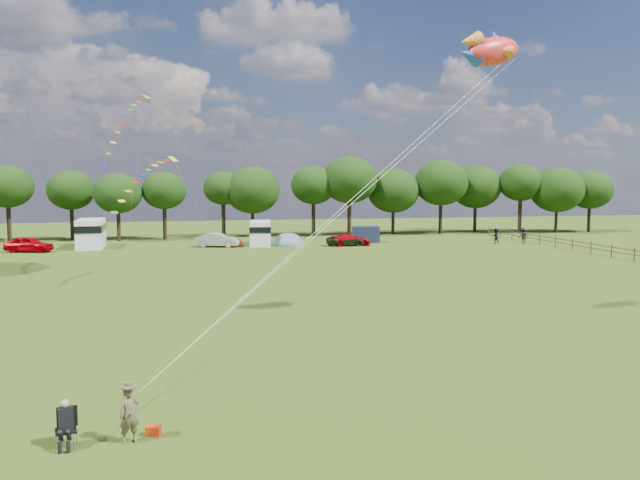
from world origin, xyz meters
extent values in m
plane|color=#1D320C|center=(0.00, 0.00, 0.00)|extent=(180.00, 180.00, 0.00)
cylinder|color=black|center=(-26.90, 55.70, 2.13)|extent=(0.49, 0.49, 4.25)
ellipsoid|color=black|center=(-26.90, 55.70, 6.45)|extent=(5.86, 5.86, 4.98)
cylinder|color=black|center=(-20.03, 56.31, 1.95)|extent=(0.47, 0.47, 3.90)
ellipsoid|color=black|center=(-20.03, 56.31, 6.00)|extent=(5.58, 5.58, 4.74)
cylinder|color=black|center=(-14.36, 53.27, 1.78)|extent=(0.44, 0.44, 3.56)
ellipsoid|color=black|center=(-14.36, 53.27, 5.64)|extent=(5.56, 5.56, 4.73)
cylinder|color=black|center=(-9.09, 54.23, 1.98)|extent=(0.47, 0.47, 3.95)
ellipsoid|color=black|center=(-9.09, 54.23, 5.95)|extent=(5.33, 5.33, 4.53)
cylinder|color=black|center=(-1.92, 56.03, 2.17)|extent=(0.50, 0.50, 4.33)
ellipsoid|color=black|center=(-1.92, 56.03, 6.19)|extent=(4.95, 4.95, 4.21)
cylinder|color=black|center=(1.70, 55.56, 1.66)|extent=(0.43, 0.43, 3.31)
ellipsoid|color=black|center=(1.70, 55.56, 5.95)|extent=(7.03, 7.03, 5.98)
cylinder|color=black|center=(9.66, 55.80, 2.18)|extent=(0.50, 0.50, 4.36)
ellipsoid|color=black|center=(9.66, 55.80, 6.56)|extent=(5.84, 5.84, 4.97)
cylinder|color=black|center=(14.25, 54.92, 2.27)|extent=(0.51, 0.51, 4.55)
ellipsoid|color=black|center=(14.25, 54.92, 7.23)|extent=(7.15, 7.15, 6.08)
cylinder|color=black|center=(20.49, 55.63, 1.61)|extent=(0.42, 0.42, 3.21)
ellipsoid|color=black|center=(20.49, 55.63, 5.80)|extent=(6.90, 6.90, 5.86)
cylinder|color=black|center=(26.98, 54.96, 2.09)|extent=(0.48, 0.48, 4.17)
ellipsoid|color=black|center=(26.98, 54.96, 6.86)|extent=(7.16, 7.16, 6.09)
cylinder|color=black|center=(32.97, 56.89, 1.83)|extent=(0.45, 0.45, 3.66)
ellipsoid|color=black|center=(32.97, 56.89, 6.31)|extent=(7.05, 7.05, 5.99)
cylinder|color=black|center=(38.41, 54.37, 2.32)|extent=(0.52, 0.52, 4.65)
ellipsoid|color=black|center=(38.41, 54.37, 6.88)|extent=(5.96, 5.96, 5.06)
cylinder|color=black|center=(43.16, 53.04, 1.59)|extent=(0.42, 0.42, 3.19)
ellipsoid|color=black|center=(43.16, 53.04, 5.89)|extent=(7.23, 7.23, 6.14)
cylinder|color=black|center=(48.55, 53.44, 1.76)|extent=(0.44, 0.44, 3.52)
ellipsoid|color=black|center=(48.55, 53.44, 5.86)|extent=(6.22, 6.22, 5.28)
cylinder|color=#472D19|center=(32.00, 24.00, 0.60)|extent=(0.12, 0.12, 1.20)
cylinder|color=#472D19|center=(32.00, 27.00, 0.60)|extent=(0.12, 0.12, 1.20)
cylinder|color=#472D19|center=(32.00, 25.50, 0.95)|extent=(0.08, 3.00, 0.08)
cylinder|color=#472D19|center=(32.00, 25.50, 0.55)|extent=(0.08, 3.00, 0.08)
cylinder|color=#472D19|center=(32.00, 30.00, 0.60)|extent=(0.12, 0.12, 1.20)
cylinder|color=#472D19|center=(32.00, 28.50, 0.95)|extent=(0.08, 3.00, 0.08)
cylinder|color=#472D19|center=(32.00, 28.50, 0.55)|extent=(0.08, 3.00, 0.08)
cylinder|color=#472D19|center=(32.00, 33.00, 0.60)|extent=(0.12, 0.12, 1.20)
cylinder|color=#472D19|center=(32.00, 31.50, 0.95)|extent=(0.08, 3.00, 0.08)
cylinder|color=#472D19|center=(32.00, 31.50, 0.55)|extent=(0.08, 3.00, 0.08)
cylinder|color=#472D19|center=(32.00, 36.00, 0.60)|extent=(0.12, 0.12, 1.20)
cylinder|color=#472D19|center=(32.00, 34.50, 0.95)|extent=(0.08, 3.00, 0.08)
cylinder|color=#472D19|center=(32.00, 34.50, 0.55)|extent=(0.08, 3.00, 0.08)
cylinder|color=#472D19|center=(32.00, 39.00, 0.60)|extent=(0.12, 0.12, 1.20)
cylinder|color=#472D19|center=(32.00, 37.50, 0.95)|extent=(0.08, 3.00, 0.08)
cylinder|color=#472D19|center=(32.00, 37.50, 0.55)|extent=(0.08, 3.00, 0.08)
cylinder|color=#472D19|center=(32.00, 42.00, 0.60)|extent=(0.12, 0.12, 1.20)
cylinder|color=#472D19|center=(32.00, 40.50, 0.95)|extent=(0.08, 3.00, 0.08)
cylinder|color=#472D19|center=(32.00, 40.50, 0.55)|extent=(0.08, 3.00, 0.08)
cylinder|color=#472D19|center=(32.00, 45.00, 0.60)|extent=(0.12, 0.12, 1.20)
cylinder|color=#472D19|center=(32.00, 43.50, 0.95)|extent=(0.08, 3.00, 0.08)
cylinder|color=#472D19|center=(32.00, 43.50, 0.55)|extent=(0.08, 3.00, 0.08)
cylinder|color=#472D19|center=(32.00, 48.00, 0.60)|extent=(0.12, 0.12, 1.20)
cylinder|color=#472D19|center=(32.00, 46.50, 0.95)|extent=(0.08, 3.00, 0.08)
cylinder|color=#472D19|center=(32.00, 46.50, 0.55)|extent=(0.08, 3.00, 0.08)
cylinder|color=#472D19|center=(32.00, 51.00, 0.60)|extent=(0.12, 0.12, 1.20)
cylinder|color=#472D19|center=(32.00, 49.50, 0.95)|extent=(0.08, 3.00, 0.08)
cylinder|color=#472D19|center=(32.00, 49.50, 0.55)|extent=(0.08, 3.00, 0.08)
imported|color=#A50009|center=(-21.99, 43.13, 0.79)|extent=(5.05, 3.01, 1.58)
imported|color=#94979C|center=(-3.33, 44.02, 0.76)|extent=(4.61, 2.83, 1.53)
imported|color=#A10007|center=(10.94, 42.26, 0.65)|extent=(4.37, 1.95, 1.29)
imported|color=black|center=(10.47, 42.34, 0.60)|extent=(4.55, 2.37, 1.20)
cube|color=silver|center=(-16.52, 46.26, 1.52)|extent=(2.81, 6.16, 3.03)
cube|color=black|center=(-16.52, 46.26, 2.13)|extent=(2.87, 6.28, 0.72)
cylinder|color=black|center=(-16.45, 44.35, 0.43)|extent=(0.86, 0.35, 0.85)
cylinder|color=black|center=(-16.59, 48.16, 0.43)|extent=(0.86, 0.35, 0.85)
cube|color=silver|center=(1.43, 45.39, 1.32)|extent=(2.89, 5.51, 2.64)
cube|color=black|center=(1.43, 45.39, 1.85)|extent=(2.95, 5.62, 0.62)
cylinder|color=black|center=(1.23, 43.74, 0.37)|extent=(0.77, 0.36, 0.74)
cylinder|color=black|center=(1.64, 47.03, 0.37)|extent=(0.77, 0.36, 0.74)
ellipsoid|color=#C52300|center=(-1.75, 44.95, 0.02)|extent=(2.41, 2.77, 1.98)
cylinder|color=#C52300|center=(-1.75, 44.95, 0.04)|extent=(2.53, 2.53, 0.08)
ellipsoid|color=#4E636E|center=(4.37, 44.13, 0.02)|extent=(3.50, 4.03, 2.73)
cylinder|color=#4E636E|center=(4.37, 44.13, 0.04)|extent=(3.68, 3.68, 0.08)
cube|color=#182034|center=(13.71, 45.62, 0.93)|extent=(3.36, 2.92, 1.86)
imported|color=brown|center=(-8.44, -6.46, 0.77)|extent=(0.66, 0.55, 1.54)
cylinder|color=#99999E|center=(-10.28, -6.67, 0.23)|extent=(0.02, 0.02, 0.47)
cylinder|color=#99999E|center=(-9.84, -6.67, 0.23)|extent=(0.02, 0.02, 0.47)
cylinder|color=#99999E|center=(-10.28, -6.22, 0.23)|extent=(0.02, 0.02, 0.47)
cylinder|color=#99999E|center=(-9.84, -6.22, 0.23)|extent=(0.02, 0.02, 0.47)
cube|color=black|center=(-10.06, -6.45, 0.47)|extent=(0.63, 0.61, 0.05)
cube|color=black|center=(-10.06, -6.20, 0.76)|extent=(0.53, 0.16, 0.56)
cube|color=black|center=(-10.06, -6.41, 0.79)|extent=(0.43, 0.32, 0.59)
sphere|color=tan|center=(-10.06, -6.43, 1.20)|extent=(0.22, 0.22, 0.22)
cube|color=#AF2B0A|center=(-7.85, -6.10, 0.14)|extent=(0.44, 0.35, 0.28)
ellipsoid|color=red|center=(7.75, 4.65, 13.23)|extent=(3.65, 2.22, 1.98)
ellipsoid|color=yellow|center=(7.75, 4.65, 13.08)|extent=(2.29, 1.37, 1.09)
cone|color=orange|center=(6.31, 4.22, 13.54)|extent=(1.42, 1.18, 1.04)
cone|color=blue|center=(6.31, 4.22, 12.92)|extent=(1.42, 1.18, 1.04)
cone|color=blue|center=(7.84, 4.68, 13.87)|extent=(0.95, 1.06, 0.89)
sphere|color=white|center=(8.78, 5.34, 13.42)|extent=(0.33, 0.33, 0.33)
sphere|color=black|center=(8.84, 5.41, 13.42)|extent=(0.17, 0.17, 0.17)
cube|color=gold|center=(-9.50, 27.13, 13.53)|extent=(0.74, 0.76, 0.36)
cube|color=red|center=(-9.77, 26.64, 13.31)|extent=(0.48, 0.56, 0.10)
cube|color=orange|center=(-10.04, 26.14, 13.04)|extent=(0.48, 0.55, 0.11)
cube|color=yellow|center=(-10.31, 25.65, 12.70)|extent=(0.47, 0.55, 0.12)
cube|color=#198C1E|center=(-10.58, 25.15, 12.27)|extent=(0.47, 0.55, 0.13)
cube|color=#0C1EB2|center=(-10.85, 24.66, 11.77)|extent=(0.47, 0.55, 0.14)
cube|color=red|center=(-11.12, 24.16, 11.18)|extent=(0.46, 0.54, 0.15)
cube|color=orange|center=(-11.39, 23.67, 10.52)|extent=(0.46, 0.54, 0.15)
cube|color=yellow|center=(-11.66, 23.17, 9.77)|extent=(0.46, 0.54, 0.16)
cube|color=#198C1E|center=(-11.93, 22.68, 8.95)|extent=(0.45, 0.53, 0.17)
cube|color=#0C1EB2|center=(-12.20, 22.18, 8.04)|extent=(0.44, 0.53, 0.18)
cube|color=yellow|center=(-7.52, 22.00, 8.60)|extent=(0.79, 0.81, 0.38)
cube|color=red|center=(-7.93, 21.55, 8.49)|extent=(0.52, 0.59, 0.11)
cube|color=orange|center=(-8.33, 21.10, 8.34)|extent=(0.52, 0.59, 0.12)
cube|color=yellow|center=(-8.74, 20.65, 8.12)|extent=(0.52, 0.58, 0.13)
cube|color=#198C1E|center=(-9.14, 20.20, 7.81)|extent=(0.52, 0.58, 0.14)
cube|color=#0C1EB2|center=(-9.55, 19.75, 7.42)|extent=(0.51, 0.58, 0.15)
cube|color=red|center=(-9.95, 19.30, 6.95)|extent=(0.51, 0.57, 0.16)
cube|color=orange|center=(-10.36, 18.85, 6.40)|extent=(0.50, 0.57, 0.16)
cube|color=yellow|center=(-10.76, 18.40, 5.78)|extent=(0.50, 0.57, 0.17)
cube|color=#198C1E|center=(-11.17, 17.95, 5.07)|extent=(0.49, 0.56, 0.18)
imported|color=black|center=(27.50, 40.76, 0.88)|extent=(0.86, 0.54, 1.77)
imported|color=black|center=(30.87, 40.57, 0.89)|extent=(1.20, 0.64, 1.79)
camera|label=1|loc=(-6.92, -23.41, 7.02)|focal=35.00mm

